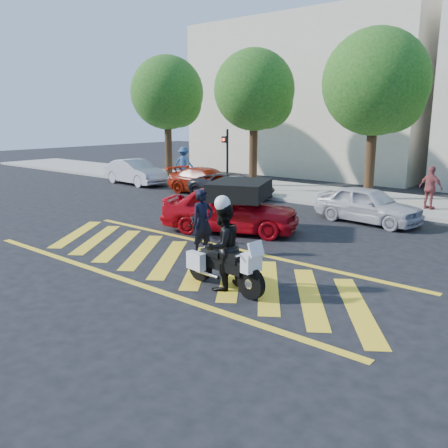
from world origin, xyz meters
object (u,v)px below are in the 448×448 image
Objects in this scene: police_motorcycle at (223,265)px; parked_mid_left at (232,185)px; officer_moto at (222,247)px; parked_left at (208,181)px; parked_far_left at (135,172)px; bicycle at (197,225)px; parked_mid_right at (368,205)px; red_convertible at (230,209)px; officer_bike at (203,222)px.

police_motorcycle is 0.56× the size of parked_mid_left.
parked_mid_left is (-7.52, 9.77, -0.40)m from officer_moto.
officer_moto is 0.44× the size of parked_left.
parked_far_left is (-14.63, 9.79, 0.14)m from police_motorcycle.
bicycle is at bearing -142.06° from parked_left.
officer_moto is (-0.02, -0.00, 0.43)m from police_motorcycle.
parked_mid_left is (7.09, -0.02, -0.12)m from parked_far_left.
parked_far_left is (-11.21, 6.94, 0.23)m from bicycle.
parked_mid_right is at bearing -98.94° from parked_left.
officer_moto is 0.43× the size of red_convertible.
officer_moto is at bearing -118.98° from parked_far_left.
officer_bike is at bearing -140.69° from parked_left.
parked_mid_right is (-0.27, 8.64, 0.10)m from police_motorcycle.
parked_far_left is (-12.43, 8.03, -0.22)m from officer_bike.
parked_far_left is at bearing 88.48° from bicycle.
parked_mid_right is (-0.25, 8.65, -0.32)m from officer_moto.
red_convertible is (0.14, 1.50, 0.31)m from bicycle.
police_motorcycle is 5.45m from red_convertible.
red_convertible is at bearing -134.46° from parked_left.
officer_bike is 9.64m from parked_mid_left.
police_motorcycle is 1.18× the size of officer_moto.
bicycle is 6.60m from parked_mid_right.
red_convertible is 1.09× the size of parked_mid_left.
parked_left is at bearing 54.87° from officer_bike.
police_motorcycle is at bearing -138.49° from parked_left.
officer_moto reaches higher than parked_far_left.
parked_far_left is (-11.35, 5.44, -0.08)m from red_convertible.
officer_moto is 0.46× the size of parked_far_left.
officer_bike reaches higher than bicycle.
officer_moto is 0.51× the size of parked_mid_right.
red_convertible is at bearing 24.92° from bicycle.
red_convertible is at bearing -110.77° from parked_far_left.
officer_bike is at bearing -101.44° from bicycle.
parked_far_left reaches higher than parked_mid_right.
parked_left reaches higher than police_motorcycle.
red_convertible is 12.59m from parked_far_left.
officer_moto reaches higher than parked_left.
bicycle is 0.77× the size of police_motorcycle.
bicycle is at bearing 151.84° from red_convertible.
officer_bike is 2.81m from red_convertible.
parked_far_left reaches higher than parked_left.
red_convertible is (-1.09, 2.59, -0.15)m from officer_bike.
officer_moto reaches higher than officer_bike.
parked_left is (-9.14, 9.81, 0.09)m from police_motorcycle.
police_motorcycle is 12.33m from parked_mid_left.
officer_bike is 2.83m from police_motorcycle.
police_motorcycle is (3.42, -2.84, 0.09)m from bicycle.
parked_mid_left is (1.60, -0.05, -0.06)m from parked_left.
police_motorcycle is 0.43m from officer_moto.
officer_moto is 0.47× the size of parked_mid_left.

